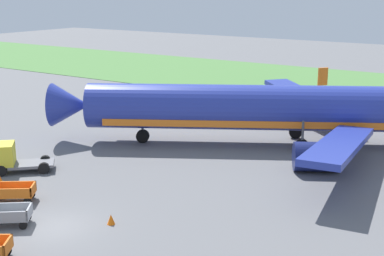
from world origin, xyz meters
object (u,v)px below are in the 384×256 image
object	(u,v)px
traffic_cone_mid_apron	(0,179)
baggage_cart_third_in_row	(13,192)
baggage_cart_second_in_row	(7,215)
service_truck_beside_carts	(9,157)
traffic_cone_near_plane	(111,219)
airplane	(282,109)

from	to	relation	value
traffic_cone_mid_apron	baggage_cart_third_in_row	bearing A→B (deg)	-25.25
baggage_cart_second_in_row	baggage_cart_third_in_row	size ratio (longest dim) A/B	0.98
service_truck_beside_carts	traffic_cone_near_plane	size ratio (longest dim) A/B	7.63
baggage_cart_second_in_row	traffic_cone_near_plane	xyz separation A→B (m)	(4.63, 3.27, -0.31)
service_truck_beside_carts	airplane	bearing A→B (deg)	52.41
baggage_cart_second_in_row	baggage_cart_third_in_row	world-z (taller)	same
airplane	service_truck_beside_carts	distance (m)	21.48
baggage_cart_third_in_row	traffic_cone_mid_apron	size ratio (longest dim) A/B	5.52
service_truck_beside_carts	traffic_cone_near_plane	world-z (taller)	service_truck_beside_carts
traffic_cone_mid_apron	traffic_cone_near_plane	bearing A→B (deg)	-4.41
service_truck_beside_carts	baggage_cart_third_in_row	bearing A→B (deg)	-36.59
airplane	service_truck_beside_carts	xyz separation A→B (m)	(-13.05, -16.95, -1.95)
baggage_cart_second_in_row	baggage_cart_third_in_row	distance (m)	3.57
baggage_cart_second_in_row	traffic_cone_mid_apron	bearing A→B (deg)	145.61
airplane	service_truck_beside_carts	size ratio (longest dim) A/B	7.72
baggage_cart_second_in_row	baggage_cart_third_in_row	bearing A→B (deg)	135.95
airplane	service_truck_beside_carts	bearing A→B (deg)	-127.59
service_truck_beside_carts	traffic_cone_mid_apron	bearing A→B (deg)	-55.19
service_truck_beside_carts	traffic_cone_near_plane	xyz separation A→B (m)	(11.93, -2.73, -0.81)
baggage_cart_third_in_row	service_truck_beside_carts	xyz separation A→B (m)	(-4.74, 3.52, 0.50)
airplane	traffic_cone_near_plane	bearing A→B (deg)	-93.25
airplane	traffic_cone_mid_apron	bearing A→B (deg)	-121.86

